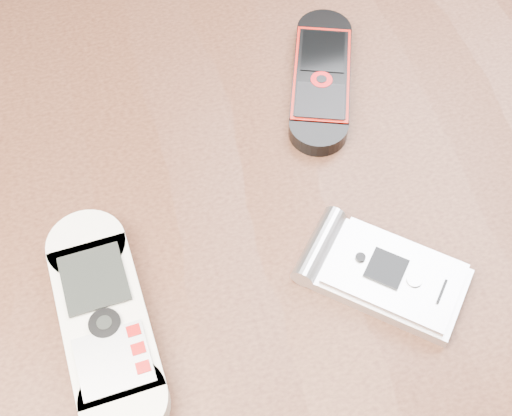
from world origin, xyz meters
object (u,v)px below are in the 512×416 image
Objects in this scene: table at (250,285)px; motorola_razr at (389,275)px; nokia_black_red at (321,78)px; nokia_white at (105,320)px.

table is 10.79× the size of motorola_razr.
nokia_white is at bearing -119.88° from nokia_black_red.
nokia_white is 0.26m from nokia_black_red.
nokia_white is 0.19m from motorola_razr.
nokia_white reaches higher than motorola_razr.
nokia_black_red is at bearing 37.82° from motorola_razr.
nokia_white is at bearing 126.39° from motorola_razr.
nokia_black_red reaches higher than table.
nokia_black_red is at bearing 36.17° from nokia_white.
nokia_black_red is at bearing 51.08° from table.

